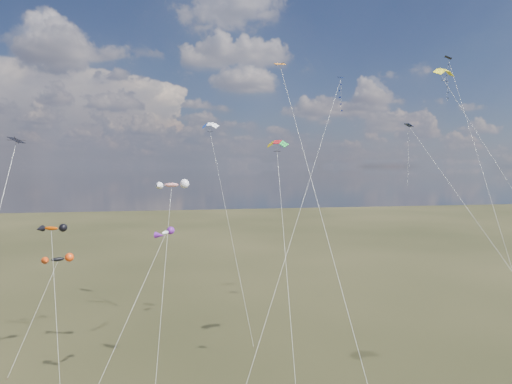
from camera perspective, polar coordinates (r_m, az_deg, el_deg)
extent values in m
cube|color=black|center=(71.65, 22.89, 15.23)|extent=(1.23, 1.27, 0.46)
cylinder|color=silver|center=(58.37, 27.19, -0.35)|extent=(5.37, 25.12, 36.99)
cube|color=#0C1D54|center=(58.66, 10.59, 13.90)|extent=(0.90, 0.88, 0.24)
cylinder|color=silver|center=(44.60, 5.07, -3.76)|extent=(17.68, 22.20, 32.70)
cube|color=black|center=(35.61, -27.77, 5.76)|extent=(1.03, 1.08, 0.41)
cube|color=navy|center=(47.26, 18.56, 7.93)|extent=(0.80, 0.84, 0.30)
cube|color=orange|center=(39.68, 3.01, 15.69)|extent=(0.99, 0.95, 0.31)
cylinder|color=silver|center=(32.41, 9.74, -8.55)|extent=(3.89, 15.89, 30.34)
cylinder|color=silver|center=(61.97, -3.34, -3.91)|extent=(3.59, 16.74, 28.17)
cube|color=#332316|center=(57.75, -0.26, -18.85)|extent=(0.10, 0.10, 0.12)
cylinder|color=silver|center=(38.59, 4.03, -11.28)|extent=(2.13, 16.57, 24.20)
ellipsoid|color=black|center=(58.44, -23.54, -7.72)|extent=(3.07, 2.11, 1.15)
cylinder|color=silver|center=(57.08, -26.00, -13.69)|extent=(3.71, 6.56, 10.95)
cube|color=#332316|center=(56.44, -28.68, -19.79)|extent=(0.10, 0.10, 0.12)
ellipsoid|color=#C23F02|center=(51.10, -24.23, -4.16)|extent=(3.10, 1.93, 0.90)
cylinder|color=silver|center=(47.66, -23.70, -14.18)|extent=(2.86, 9.96, 15.46)
ellipsoid|color=white|center=(46.03, -11.27, -5.00)|extent=(1.91, 2.57, 0.85)
cylinder|color=silver|center=(42.94, -16.34, -16.14)|extent=(7.45, 10.44, 15.24)
ellipsoid|color=red|center=(52.43, -10.53, 0.88)|extent=(3.46, 1.78, 1.19)
cylinder|color=silver|center=(47.21, -11.51, -11.47)|extent=(1.95, 13.43, 19.68)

